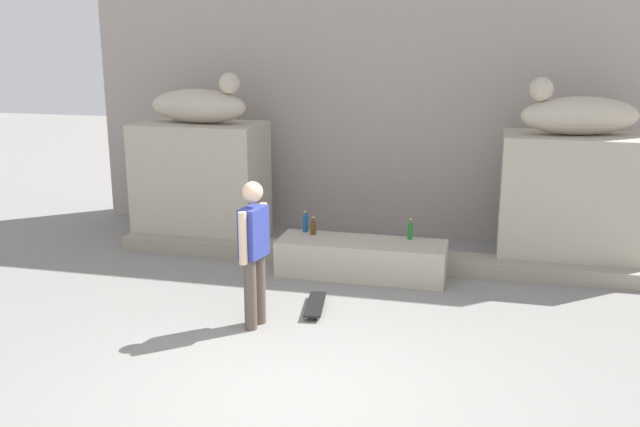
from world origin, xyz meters
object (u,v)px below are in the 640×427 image
bottle_blue (305,223)px  bottle_brown (313,228)px  statue_reclining_right (577,114)px  bottle_green (410,231)px  statue_reclining_left (200,105)px  skater (254,248)px  skateboard (315,304)px

bottle_blue → bottle_brown: bearing=-38.2°
statue_reclining_right → bottle_blue: statue_reclining_right is taller
bottle_green → statue_reclining_left: bearing=166.4°
skater → skateboard: bearing=150.8°
skater → bottle_blue: skater is taller
statue_reclining_left → bottle_green: size_ratio=5.78×
skater → bottle_brown: (0.13, 2.13, -0.33)m
bottle_green → bottle_blue: size_ratio=0.95×
statue_reclining_left → bottle_blue: (1.87, -0.80, -1.55)m
bottle_blue → skateboard: bearing=-71.2°
statue_reclining_left → bottle_green: statue_reclining_left is taller
bottle_blue → bottle_brown: size_ratio=1.18×
statue_reclining_left → skateboard: statue_reclining_left is taller
statue_reclining_left → skateboard: (2.42, -2.41, -2.10)m
statue_reclining_right → bottle_blue: size_ratio=5.63×
bottle_brown → bottle_blue: bearing=141.8°
skater → skateboard: size_ratio=2.04×
skateboard → skater: bearing=-49.0°
skater → bottle_green: skater is taller
statue_reclining_right → skater: (-3.58, -3.04, -1.24)m
statue_reclining_left → statue_reclining_right: size_ratio=0.98×
skateboard → bottle_green: size_ratio=2.87×
skater → bottle_green: bearing=158.0°
skater → bottle_blue: bearing=-168.2°
statue_reclining_left → bottle_green: 3.79m
statue_reclining_right → skater: statue_reclining_right is taller
skateboard → bottle_brown: bottle_brown is taller
statue_reclining_right → bottle_green: statue_reclining_right is taller
skater → bottle_green: (1.47, 2.23, -0.32)m
statue_reclining_left → bottle_brown: (2.01, -0.91, -1.57)m
bottle_brown → skater: bearing=-93.6°
skater → bottle_blue: size_ratio=5.58×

